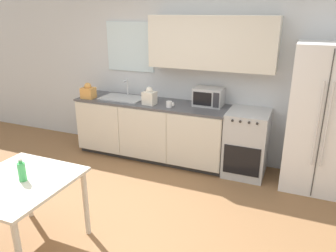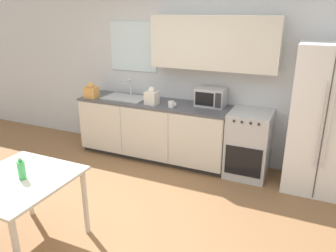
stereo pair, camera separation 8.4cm
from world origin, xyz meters
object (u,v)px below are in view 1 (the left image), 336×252
object	(u,v)px
oven_range	(247,143)
dining_table	(19,191)
refrigerator	(321,119)
drink_bottle	(22,171)
microwave	(209,97)
coffee_mug	(170,104)

from	to	relation	value
oven_range	dining_table	size ratio (longest dim) A/B	0.94
refrigerator	drink_bottle	bearing A→B (deg)	-136.23
oven_range	dining_table	xyz separation A→B (m)	(-1.69, -2.48, 0.19)
microwave	coffee_mug	bearing A→B (deg)	-147.89
dining_table	drink_bottle	xyz separation A→B (m)	(0.05, 0.02, 0.21)
drink_bottle	refrigerator	bearing A→B (deg)	43.77
oven_range	microwave	distance (m)	0.87
dining_table	drink_bottle	size ratio (longest dim) A/B	4.38
oven_range	refrigerator	distance (m)	1.03
refrigerator	drink_bottle	world-z (taller)	refrigerator
coffee_mug	dining_table	bearing A→B (deg)	-103.78
microwave	drink_bottle	xyz separation A→B (m)	(-1.01, -2.59, -0.19)
microwave	refrigerator	bearing A→B (deg)	-5.84
refrigerator	dining_table	size ratio (longest dim) A/B	1.91
refrigerator	dining_table	xyz separation A→B (m)	(-2.59, -2.46, -0.29)
refrigerator	drink_bottle	xyz separation A→B (m)	(-2.54, -2.44, -0.08)
coffee_mug	drink_bottle	xyz separation A→B (m)	(-0.52, -2.28, -0.10)
refrigerator	dining_table	world-z (taller)	refrigerator
microwave	coffee_mug	distance (m)	0.59
oven_range	drink_bottle	size ratio (longest dim) A/B	4.13
oven_range	drink_bottle	world-z (taller)	drink_bottle
dining_table	microwave	bearing A→B (deg)	67.97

